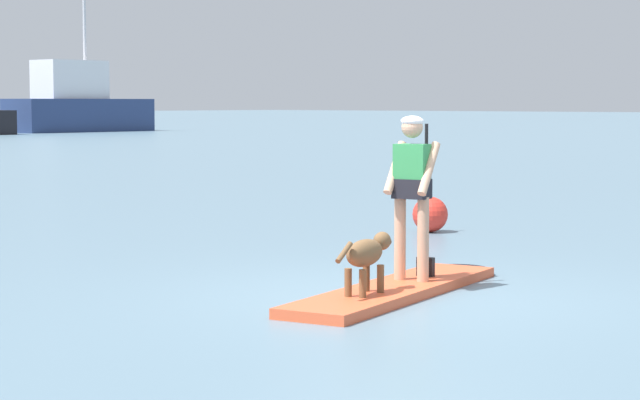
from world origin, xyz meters
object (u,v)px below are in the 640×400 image
(paddleboard, at_px, (404,288))
(marker_buoy, at_px, (430,214))
(moored_boat_center, at_px, (77,105))
(person_paddler, at_px, (412,185))
(dog, at_px, (367,254))

(paddleboard, xyz_separation_m, marker_buoy, (4.71, 3.26, 0.22))
(moored_boat_center, relative_size, marker_buoy, 12.00)
(paddleboard, height_order, person_paddler, person_paddler)
(person_paddler, xyz_separation_m, dog, (-0.98, -0.23, -0.60))
(moored_boat_center, bearing_deg, dog, -123.90)
(moored_boat_center, height_order, marker_buoy, moored_boat_center)
(paddleboard, height_order, marker_buoy, marker_buoy)
(person_paddler, bearing_deg, marker_buoy, 35.41)
(moored_boat_center, bearing_deg, person_paddler, -123.32)
(person_paddler, relative_size, moored_boat_center, 0.14)
(paddleboard, height_order, moored_boat_center, moored_boat_center)
(paddleboard, xyz_separation_m, moored_boat_center, (37.71, 57.12, 1.68))
(moored_boat_center, bearing_deg, paddleboard, -123.43)
(dog, relative_size, moored_boat_center, 0.09)
(dog, xyz_separation_m, moored_boat_center, (38.51, 57.31, 1.25))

